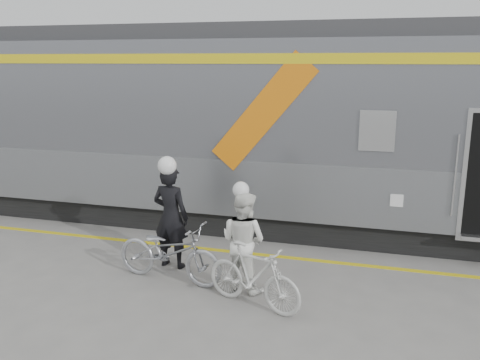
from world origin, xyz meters
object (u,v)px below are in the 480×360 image
(woman, at_px, (243,241))
(bicycle_right, at_px, (253,276))
(man, at_px, (171,217))
(bicycle_left, at_px, (169,252))

(woman, height_order, bicycle_right, woman)
(man, distance_m, woman, 1.48)
(man, relative_size, woman, 1.14)
(woman, distance_m, bicycle_right, 0.70)
(woman, xyz_separation_m, bicycle_right, (0.30, -0.55, -0.30))
(bicycle_left, bearing_deg, woman, -79.55)
(man, bearing_deg, bicycle_left, 117.86)
(bicycle_left, distance_m, woman, 1.23)
(man, bearing_deg, bicycle_right, 156.18)
(bicycle_left, distance_m, bicycle_right, 1.57)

